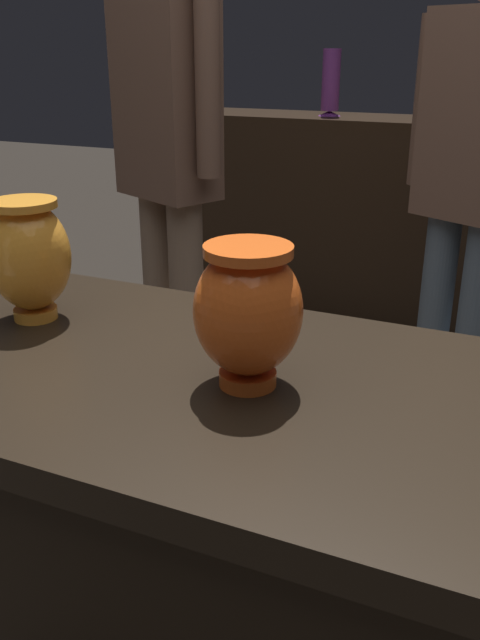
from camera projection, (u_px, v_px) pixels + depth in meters
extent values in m
cube|color=black|center=(234.00, 590.00, 1.20)|extent=(1.10, 0.59, 0.75)
cube|color=black|center=(233.00, 391.00, 1.05)|extent=(1.20, 0.64, 0.05)
cube|color=black|center=(436.00, 239.00, 3.03)|extent=(2.60, 0.40, 0.95)
cube|color=black|center=(449.00, 125.00, 2.84)|extent=(2.60, 0.40, 0.04)
cylinder|color=#E55B1E|center=(248.00, 378.00, 1.02)|extent=(0.09, 0.09, 0.02)
ellipsoid|color=#E55B1E|center=(248.00, 311.00, 0.98)|extent=(0.16, 0.16, 0.19)
cylinder|color=#E55B1E|center=(248.00, 250.00, 0.94)|extent=(0.13, 0.13, 0.01)
cylinder|color=orange|center=(36.00, 313.00, 1.27)|extent=(0.08, 0.08, 0.02)
ellipsoid|color=orange|center=(29.00, 256.00, 1.23)|extent=(0.15, 0.15, 0.20)
cylinder|color=orange|center=(23.00, 204.00, 1.19)|extent=(0.12, 0.12, 0.01)
cone|color=#7A388E|center=(329.00, 113.00, 3.01)|extent=(0.10, 0.10, 0.02)
cylinder|color=#7A388E|center=(331.00, 80.00, 2.96)|extent=(0.08, 0.08, 0.26)
cylinder|color=#846B56|center=(188.00, 328.00, 2.20)|extent=(0.11, 0.11, 0.85)
cylinder|color=#846B56|center=(161.00, 315.00, 2.31)|extent=(0.11, 0.11, 0.85)
cube|color=brown|center=(165.00, 81.00, 1.97)|extent=(0.37, 0.30, 0.67)
cylinder|color=brown|center=(208.00, 71.00, 1.82)|extent=(0.07, 0.07, 0.57)
cylinder|color=brown|center=(127.00, 68.00, 2.10)|extent=(0.07, 0.07, 0.57)
cylinder|color=slate|center=(472.00, 337.00, 2.23)|extent=(0.11, 0.11, 0.77)
cylinder|color=slate|center=(434.00, 323.00, 2.33)|extent=(0.11, 0.11, 0.77)
cube|color=brown|center=(480.00, 117.00, 2.02)|extent=(0.37, 0.30, 0.61)
cylinder|color=brown|center=(425.00, 102.00, 2.15)|extent=(0.07, 0.07, 0.52)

